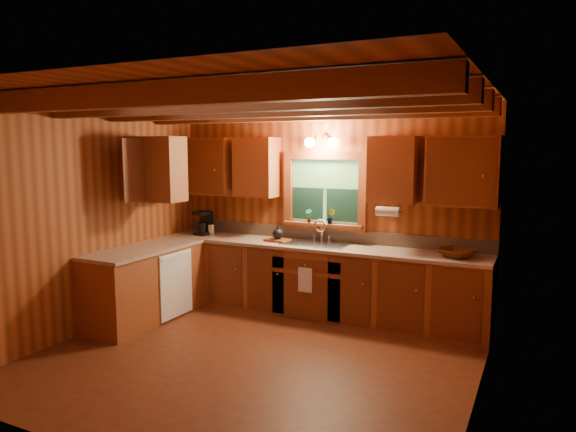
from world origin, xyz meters
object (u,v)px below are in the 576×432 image
(coffee_maker, at_px, (204,223))
(cutting_board, at_px, (278,240))
(sink, at_px, (316,248))
(wicker_basket, at_px, (457,253))

(coffee_maker, xyz_separation_m, cutting_board, (1.16, -0.04, -0.15))
(sink, distance_m, cutting_board, 0.53)
(sink, height_order, cutting_board, sink)
(sink, bearing_deg, wicker_basket, -1.42)
(cutting_board, bearing_deg, wicker_basket, 6.87)
(wicker_basket, bearing_deg, coffee_maker, 179.11)
(sink, height_order, wicker_basket, sink)
(coffee_maker, bearing_deg, sink, 7.65)
(sink, bearing_deg, coffee_maker, 179.64)
(coffee_maker, relative_size, wicker_basket, 0.83)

